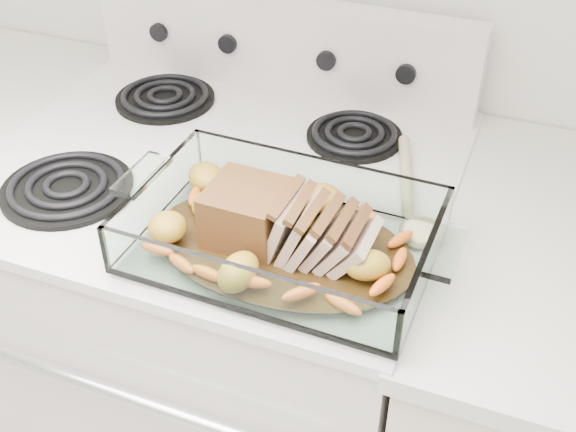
% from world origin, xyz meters
% --- Properties ---
extents(electric_range, '(0.78, 0.70, 1.12)m').
position_xyz_m(electric_range, '(0.00, 1.66, 0.48)').
color(electric_range, silver).
rests_on(electric_range, ground).
extents(baking_dish, '(0.41, 0.27, 0.08)m').
position_xyz_m(baking_dish, '(0.19, 1.47, 0.96)').
color(baking_dish, white).
rests_on(baking_dish, electric_range).
extents(pork_roast, '(0.24, 0.11, 0.09)m').
position_xyz_m(pork_roast, '(0.17, 1.47, 0.99)').
color(pork_roast, brown).
rests_on(pork_roast, baking_dish).
extents(roast_vegetables, '(0.33, 0.18, 0.04)m').
position_xyz_m(roast_vegetables, '(0.19, 1.51, 0.97)').
color(roast_vegetables, orange).
rests_on(roast_vegetables, baking_dish).
extents(wooden_spoon, '(0.13, 0.29, 0.02)m').
position_xyz_m(wooden_spoon, '(0.34, 1.64, 0.95)').
color(wooden_spoon, '#BEB291').
rests_on(wooden_spoon, electric_range).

